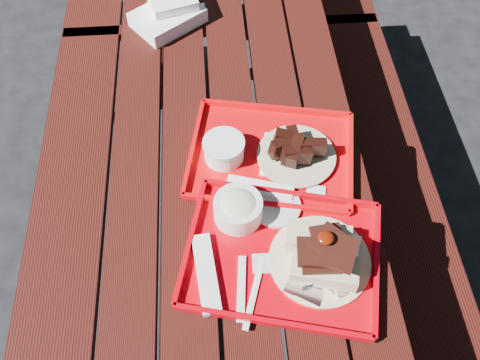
{
  "coord_description": "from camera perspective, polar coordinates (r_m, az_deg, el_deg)",
  "views": [
    {
      "loc": [
        -0.06,
        -0.98,
        2.0
      ],
      "look_at": [
        0.0,
        -0.15,
        0.82
      ],
      "focal_mm": 40.0,
      "sensor_mm": 36.0,
      "label": 1
    }
  ],
  "objects": [
    {
      "name": "ground",
      "position": [
        2.23,
        -0.29,
        -9.01
      ],
      "size": [
        60.0,
        60.0,
        0.0
      ],
      "primitive_type": "plane",
      "color": "black",
      "rests_on": "ground"
    },
    {
      "name": "white_cloth",
      "position": [
        2.01,
        -7.57,
        17.29
      ],
      "size": [
        0.29,
        0.27,
        0.1
      ],
      "color": "white",
      "rests_on": "picnic_table_near"
    },
    {
      "name": "far_tray",
      "position": [
        1.55,
        3.04,
        2.7
      ],
      "size": [
        0.53,
        0.45,
        0.08
      ],
      "color": "red",
      "rests_on": "picnic_table_near"
    },
    {
      "name": "picnic_table_near",
      "position": [
        1.74,
        -0.36,
        -0.89
      ],
      "size": [
        1.41,
        2.4,
        0.75
      ],
      "color": "#39110A",
      "rests_on": "ground"
    },
    {
      "name": "near_tray",
      "position": [
        1.38,
        4.63,
        -6.68
      ],
      "size": [
        0.57,
        0.49,
        0.16
      ],
      "color": "#BE000A",
      "rests_on": "picnic_table_near"
    }
  ]
}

